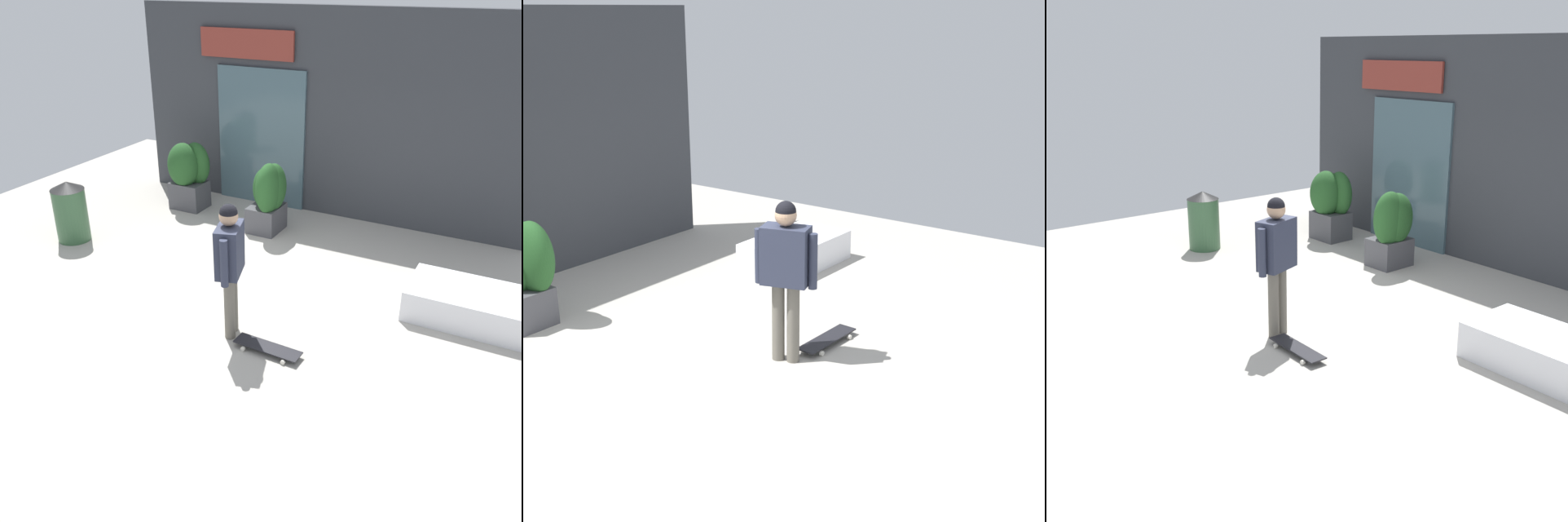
{
  "view_description": "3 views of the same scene",
  "coord_description": "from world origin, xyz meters",
  "views": [
    {
      "loc": [
        3.54,
        -5.66,
        3.93
      ],
      "look_at": [
        0.86,
        -0.54,
        0.96
      ],
      "focal_mm": 38.48,
      "sensor_mm": 36.0,
      "label": 1
    },
    {
      "loc": [
        -5.09,
        -4.94,
        3.46
      ],
      "look_at": [
        0.86,
        -0.54,
        0.96
      ],
      "focal_mm": 51.62,
      "sensor_mm": 36.0,
      "label": 2
    },
    {
      "loc": [
        6.57,
        -5.12,
        3.32
      ],
      "look_at": [
        0.86,
        -0.54,
        0.96
      ],
      "focal_mm": 45.76,
      "sensor_mm": 36.0,
      "label": 3
    }
  ],
  "objects": [
    {
      "name": "snow_ledge",
      "position": [
        3.07,
        0.9,
        0.21
      ],
      "size": [
        1.52,
        0.9,
        0.42
      ],
      "primitive_type": "cube",
      "color": "white",
      "rests_on": "ground_plane"
    },
    {
      "name": "skateboarder",
      "position": [
        0.58,
        -0.77,
        1.04
      ],
      "size": [
        0.39,
        0.62,
        1.69
      ],
      "rotation": [
        0.0,
        0.0,
        0.31
      ],
      "color": "#666056",
      "rests_on": "ground_plane"
    },
    {
      "name": "skateboard",
      "position": [
        1.14,
        -0.91,
        0.06
      ],
      "size": [
        0.83,
        0.29,
        0.08
      ],
      "rotation": [
        0.0,
        0.0,
        -0.03
      ],
      "color": "black",
      "rests_on": "ground_plane"
    },
    {
      "name": "ground_plane",
      "position": [
        0.0,
        0.0,
        0.0
      ],
      "size": [
        12.0,
        12.0,
        0.0
      ],
      "primitive_type": "plane",
      "color": "#B2ADA3"
    },
    {
      "name": "planter_box_right",
      "position": [
        -0.4,
        2.15,
        0.66
      ],
      "size": [
        0.58,
        0.73,
        1.23
      ],
      "color": "#47474C",
      "rests_on": "ground_plane"
    }
  ]
}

